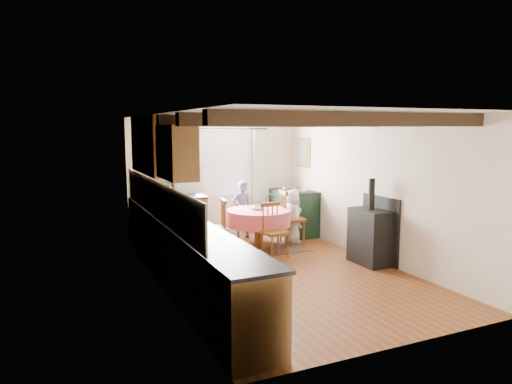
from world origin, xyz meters
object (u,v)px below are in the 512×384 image
chair_right (292,217)px  child_far (242,210)px  cup (257,207)px  aga_range (294,212)px  chair_left (214,227)px  cast_iron_stove (371,222)px  chair_near (275,231)px  dining_table (259,229)px  child_right (292,216)px

chair_right → child_far: (-0.71, 0.81, 0.06)m
child_far → cup: size_ratio=11.33×
aga_range → child_far: bearing=172.7°
chair_left → cup: chair_left is taller
chair_left → child_far: size_ratio=0.83×
cast_iron_stove → child_far: 2.79m
chair_near → child_far: (0.02, 1.52, 0.12)m
dining_table → aga_range: 1.31m
chair_near → child_right: 1.12m
chair_left → cast_iron_stove: bearing=61.7°
dining_table → cast_iron_stove: bearing=-54.2°
dining_table → chair_near: bearing=-91.1°
aga_range → child_right: size_ratio=1.00×
child_far → cup: 0.82m
dining_table → child_far: bearing=89.9°
cast_iron_stove → child_far: size_ratio=1.20×
chair_right → aga_range: bearing=-21.3°
cast_iron_stove → child_far: bearing=116.0°
chair_left → child_far: child_far is taller
chair_near → chair_right: size_ratio=0.90×
aga_range → cast_iron_stove: (0.11, -2.37, 0.23)m
chair_near → cast_iron_stove: bearing=-45.0°
aga_range → chair_near: bearing=-129.3°
chair_right → cast_iron_stove: size_ratio=0.74×
chair_right → chair_near: bearing=144.5°
chair_near → child_right: (0.78, 0.81, 0.05)m
cast_iron_stove → dining_table: bearing=125.8°
dining_table → aga_range: bearing=31.0°
aga_range → child_right: 0.67m
chair_near → aga_range: bearing=44.3°
chair_right → aga_range: chair_right is taller
chair_right → cast_iron_stove: (0.51, -1.70, 0.18)m
chair_near → chair_right: chair_right is taller
child_right → aga_range: bearing=-28.1°
dining_table → chair_near: size_ratio=1.26×
cast_iron_stove → cup: bearing=126.4°
chair_left → chair_right: 1.60m
chair_right → child_right: (0.05, 0.09, -0.00)m
chair_right → aga_range: size_ratio=1.01×
chair_left → child_right: child_right is taller
dining_table → chair_left: (-0.89, -0.05, 0.13)m
chair_right → dining_table: bearing=100.4°
chair_left → child_right: (1.65, 0.14, 0.03)m
chair_left → child_right: 1.66m
chair_left → chair_right: bearing=101.6°
aga_range → cast_iron_stove: cast_iron_stove is taller
dining_table → chair_right: size_ratio=1.13×
cast_iron_stove → cup: cast_iron_stove is taller
child_far → aga_range: bearing=167.1°
child_far → chair_right: bearing=125.8°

